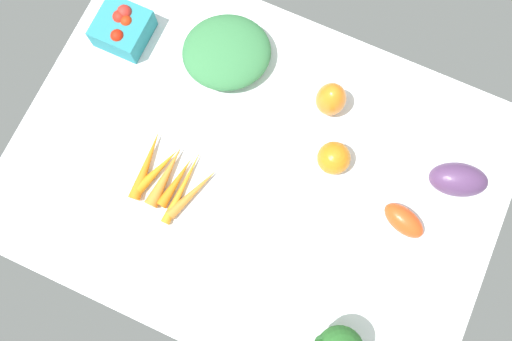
{
  "coord_description": "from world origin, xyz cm",
  "views": [
    {
      "loc": [
        -9.67,
        21.36,
        109.43
      ],
      "look_at": [
        0.0,
        0.0,
        4.0
      ],
      "focal_mm": 35.79,
      "sensor_mm": 36.0,
      "label": 1
    }
  ],
  "objects_px": {
    "heirloom_tomato_orange": "(334,158)",
    "bell_pepper_orange": "(331,99)",
    "eggplant": "(458,180)",
    "berry_basket": "(123,28)",
    "roma_tomato": "(404,220)",
    "carrot_bunch": "(168,177)",
    "leafy_greens_clump": "(227,52)"
  },
  "relations": [
    {
      "from": "eggplant",
      "to": "heirloom_tomato_orange",
      "type": "xyz_separation_m",
      "value": [
        0.25,
        0.06,
        -0.0
      ]
    },
    {
      "from": "berry_basket",
      "to": "bell_pepper_orange",
      "type": "relative_size",
      "value": 1.15
    },
    {
      "from": "carrot_bunch",
      "to": "heirloom_tomato_orange",
      "type": "relative_size",
      "value": 2.53
    },
    {
      "from": "leafy_greens_clump",
      "to": "roma_tomato",
      "type": "distance_m",
      "value": 0.52
    },
    {
      "from": "carrot_bunch",
      "to": "roma_tomato",
      "type": "relative_size",
      "value": 1.9
    },
    {
      "from": "carrot_bunch",
      "to": "eggplant",
      "type": "xyz_separation_m",
      "value": [
        -0.56,
        -0.24,
        0.02
      ]
    },
    {
      "from": "eggplant",
      "to": "berry_basket",
      "type": "distance_m",
      "value": 0.8
    },
    {
      "from": "leafy_greens_clump",
      "to": "carrot_bunch",
      "type": "distance_m",
      "value": 0.3
    },
    {
      "from": "eggplant",
      "to": "bell_pepper_orange",
      "type": "height_order",
      "value": "bell_pepper_orange"
    },
    {
      "from": "roma_tomato",
      "to": "bell_pepper_orange",
      "type": "relative_size",
      "value": 0.98
    },
    {
      "from": "bell_pepper_orange",
      "to": "carrot_bunch",
      "type": "bearing_deg",
      "value": 49.28
    },
    {
      "from": "carrot_bunch",
      "to": "bell_pepper_orange",
      "type": "bearing_deg",
      "value": -130.72
    },
    {
      "from": "roma_tomato",
      "to": "eggplant",
      "type": "bearing_deg",
      "value": -101.9
    },
    {
      "from": "carrot_bunch",
      "to": "roma_tomato",
      "type": "distance_m",
      "value": 0.5
    },
    {
      "from": "eggplant",
      "to": "heirloom_tomato_orange",
      "type": "distance_m",
      "value": 0.26
    },
    {
      "from": "carrot_bunch",
      "to": "roma_tomato",
      "type": "xyz_separation_m",
      "value": [
        -0.49,
        -0.12,
        0.01
      ]
    },
    {
      "from": "bell_pepper_orange",
      "to": "leafy_greens_clump",
      "type": "bearing_deg",
      "value": -2.91
    },
    {
      "from": "leafy_greens_clump",
      "to": "heirloom_tomato_orange",
      "type": "relative_size",
      "value": 2.79
    },
    {
      "from": "bell_pepper_orange",
      "to": "berry_basket",
      "type": "bearing_deg",
      "value": 3.41
    },
    {
      "from": "leafy_greens_clump",
      "to": "heirloom_tomato_orange",
      "type": "bearing_deg",
      "value": 157.75
    },
    {
      "from": "roma_tomato",
      "to": "berry_basket",
      "type": "height_order",
      "value": "berry_basket"
    },
    {
      "from": "bell_pepper_orange",
      "to": "roma_tomato",
      "type": "bearing_deg",
      "value": 143.97
    },
    {
      "from": "leafy_greens_clump",
      "to": "carrot_bunch",
      "type": "bearing_deg",
      "value": 90.59
    },
    {
      "from": "roma_tomato",
      "to": "carrot_bunch",
      "type": "bearing_deg",
      "value": 31.12
    },
    {
      "from": "leafy_greens_clump",
      "to": "carrot_bunch",
      "type": "relative_size",
      "value": 1.1
    },
    {
      "from": "roma_tomato",
      "to": "bell_pepper_orange",
      "type": "bearing_deg",
      "value": -18.28
    },
    {
      "from": "heirloom_tomato_orange",
      "to": "bell_pepper_orange",
      "type": "height_order",
      "value": "bell_pepper_orange"
    },
    {
      "from": "leafy_greens_clump",
      "to": "roma_tomato",
      "type": "relative_size",
      "value": 2.1
    },
    {
      "from": "berry_basket",
      "to": "bell_pepper_orange",
      "type": "bearing_deg",
      "value": -176.59
    },
    {
      "from": "leafy_greens_clump",
      "to": "berry_basket",
      "type": "height_order",
      "value": "berry_basket"
    },
    {
      "from": "roma_tomato",
      "to": "bell_pepper_orange",
      "type": "height_order",
      "value": "bell_pepper_orange"
    },
    {
      "from": "leafy_greens_clump",
      "to": "roma_tomato",
      "type": "xyz_separation_m",
      "value": [
        -0.49,
        0.19,
        -0.01
      ]
    }
  ]
}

